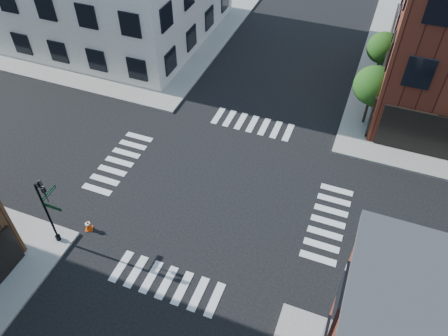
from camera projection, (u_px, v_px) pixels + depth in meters
ground at (217, 190)px, 27.26m from camera, size 120.00×120.00×0.00m
sidewalk_nw at (108, 2)px, 46.55m from camera, size 30.00×30.00×0.15m
tree_near at (374, 87)px, 29.71m from camera, size 2.69×2.69×4.49m
tree_far at (383, 49)px, 33.89m from camera, size 2.43×2.43×4.07m
signal_pole at (48, 206)px, 22.55m from camera, size 1.29×1.24×4.60m
traffic_cone at (88, 225)px, 24.83m from camera, size 0.54×0.54×0.75m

